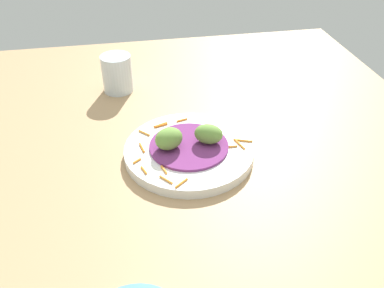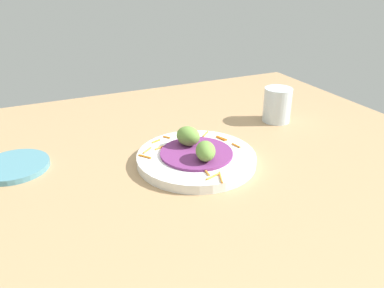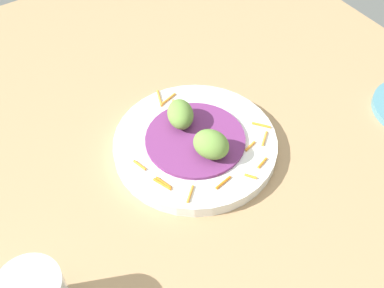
{
  "view_description": "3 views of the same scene",
  "coord_description": "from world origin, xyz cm",
  "px_view_note": "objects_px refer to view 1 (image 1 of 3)",
  "views": [
    {
      "loc": [
        -12.11,
        -69.41,
        51.57
      ],
      "look_at": [
        -0.47,
        -7.02,
        5.67
      ],
      "focal_mm": 38.66,
      "sensor_mm": 36.0,
      "label": 1
    },
    {
      "loc": [
        62.68,
        -35.69,
        40.25
      ],
      "look_at": [
        -1.96,
        -6.13,
        5.97
      ],
      "focal_mm": 34.93,
      "sensor_mm": 36.0,
      "label": 2
    },
    {
      "loc": [
        -41.16,
        21.31,
        58.8
      ],
      "look_at": [
        -2.56,
        -3.9,
        5.85
      ],
      "focal_mm": 44.58,
      "sensor_mm": 36.0,
      "label": 3
    }
  ],
  "objects_px": {
    "guac_scoop_center": "(209,134)",
    "water_glass": "(117,73)",
    "main_plate": "(189,151)",
    "guac_scoop_left": "(169,139)"
  },
  "relations": [
    {
      "from": "guac_scoop_center",
      "to": "water_glass",
      "type": "xyz_separation_m",
      "value": [
        -0.16,
        0.29,
        0.0
      ]
    },
    {
      "from": "guac_scoop_center",
      "to": "water_glass",
      "type": "relative_size",
      "value": 0.61
    },
    {
      "from": "main_plate",
      "to": "water_glass",
      "type": "xyz_separation_m",
      "value": [
        -0.12,
        0.3,
        0.04
      ]
    },
    {
      "from": "main_plate",
      "to": "guac_scoop_center",
      "type": "xyz_separation_m",
      "value": [
        0.04,
        0.0,
        0.03
      ]
    },
    {
      "from": "water_glass",
      "to": "guac_scoop_left",
      "type": "bearing_deg",
      "value": -73.96
    },
    {
      "from": "water_glass",
      "to": "guac_scoop_center",
      "type": "bearing_deg",
      "value": -60.96
    },
    {
      "from": "guac_scoop_center",
      "to": "water_glass",
      "type": "height_order",
      "value": "water_glass"
    },
    {
      "from": "guac_scoop_center",
      "to": "main_plate",
      "type": "bearing_deg",
      "value": -177.34
    },
    {
      "from": "guac_scoop_left",
      "to": "guac_scoop_center",
      "type": "height_order",
      "value": "guac_scoop_left"
    },
    {
      "from": "guac_scoop_center",
      "to": "guac_scoop_left",
      "type": "bearing_deg",
      "value": -177.34
    }
  ]
}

